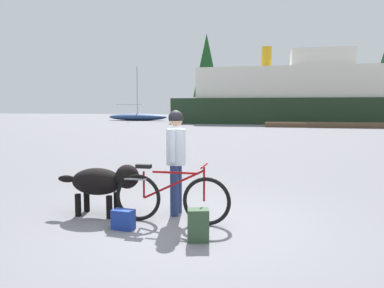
% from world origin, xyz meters
% --- Properties ---
extents(ground_plane, '(160.00, 160.00, 0.00)m').
position_xyz_m(ground_plane, '(0.00, 0.00, 0.00)').
color(ground_plane, slate).
extents(bicycle, '(1.84, 0.44, 0.92)m').
position_xyz_m(bicycle, '(-0.25, 0.14, 0.40)').
color(bicycle, black).
rests_on(bicycle, ground_plane).
extents(person_cyclist, '(0.32, 0.53, 1.73)m').
position_xyz_m(person_cyclist, '(-0.30, 0.62, 1.05)').
color(person_cyclist, navy).
rests_on(person_cyclist, ground_plane).
extents(dog, '(1.44, 0.52, 0.86)m').
position_xyz_m(dog, '(-1.45, 0.29, 0.56)').
color(dog, black).
rests_on(dog, ground_plane).
extents(backpack, '(0.32, 0.27, 0.44)m').
position_xyz_m(backpack, '(0.33, -0.54, 0.22)').
color(backpack, '#334C33').
rests_on(backpack, ground_plane).
extents(handbag_pannier, '(0.34, 0.21, 0.29)m').
position_xyz_m(handbag_pannier, '(-0.84, -0.31, 0.15)').
color(handbag_pannier, navy).
rests_on(handbag_pannier, ground_plane).
extents(dock_pier, '(15.21, 2.58, 0.40)m').
position_xyz_m(dock_pier, '(7.91, 29.22, 0.20)').
color(dock_pier, brown).
rests_on(dock_pier, ground_plane).
extents(ferry_boat, '(25.63, 8.33, 8.27)m').
position_xyz_m(ferry_boat, '(3.27, 36.97, 2.87)').
color(ferry_boat, '#1E331E').
rests_on(ferry_boat, ground_plane).
extents(sailboat_moored, '(7.84, 2.19, 6.90)m').
position_xyz_m(sailboat_moored, '(-16.25, 40.28, 0.48)').
color(sailboat_moored, navy).
rests_on(sailboat_moored, ground_plane).
extents(pine_tree_far_left, '(4.16, 4.16, 12.99)m').
position_xyz_m(pine_tree_far_left, '(-9.54, 52.70, 8.12)').
color(pine_tree_far_left, '#4C331E').
rests_on(pine_tree_far_left, ground_plane).
extents(pine_tree_center, '(3.14, 3.14, 10.52)m').
position_xyz_m(pine_tree_center, '(-0.40, 52.17, 6.37)').
color(pine_tree_center, '#4C331E').
rests_on(pine_tree_center, ground_plane).
extents(pine_tree_far_right, '(3.91, 3.91, 9.75)m').
position_xyz_m(pine_tree_far_right, '(16.34, 54.96, 6.02)').
color(pine_tree_far_right, '#4C331E').
rests_on(pine_tree_far_right, ground_plane).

